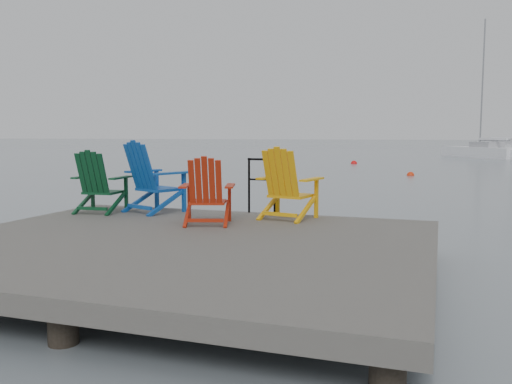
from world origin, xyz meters
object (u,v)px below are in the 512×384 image
(sailboat_near, at_px, (483,153))
(chair_blue, at_px, (152,177))
(handrail, at_px, (262,180))
(chair_red, at_px, (207,191))
(buoy_a, at_px, (411,175))
(chair_green, at_px, (99,182))
(sailboat_mid, at_px, (510,149))
(buoy_b, at_px, (354,164))
(chair_yellow, at_px, (287,184))

(sailboat_near, bearing_deg, chair_blue, -134.20)
(chair_blue, xyz_separation_m, sailboat_near, (7.67, 38.71, -0.73))
(handrail, distance_m, chair_red, 1.39)
(buoy_a, bearing_deg, chair_green, -103.41)
(chair_green, relative_size, sailboat_mid, 0.08)
(buoy_a, height_order, buoy_b, buoy_b)
(chair_green, xyz_separation_m, sailboat_near, (8.47, 39.04, -0.65))
(chair_blue, bearing_deg, buoy_a, 101.77)
(chair_green, relative_size, chair_blue, 0.87)
(handrail, bearing_deg, sailboat_near, 81.19)
(sailboat_mid, bearing_deg, chair_blue, -62.20)
(chair_green, height_order, sailboat_mid, sailboat_mid)
(sailboat_near, distance_m, sailboat_mid, 14.69)
(chair_red, xyz_separation_m, sailboat_near, (6.31, 39.56, -0.63))
(chair_red, height_order, sailboat_near, sailboat_near)
(handrail, relative_size, buoy_a, 2.73)
(handrail, relative_size, sailboat_mid, 0.07)
(sailboat_near, bearing_deg, buoy_a, -134.31)
(chair_yellow, bearing_deg, buoy_b, 107.31)
(handrail, xyz_separation_m, chair_yellow, (0.56, -0.49, -0.00))
(chair_red, xyz_separation_m, buoy_b, (-1.93, 26.54, -0.98))
(chair_red, bearing_deg, chair_green, 149.01)
(chair_green, distance_m, sailboat_near, 39.95)
(buoy_a, bearing_deg, chair_blue, -101.07)
(chair_green, height_order, buoy_a, chair_green)
(chair_blue, height_order, chair_yellow, chair_blue)
(chair_blue, bearing_deg, buoy_b, 114.09)
(handrail, height_order, chair_yellow, chair_yellow)
(chair_red, relative_size, sailboat_near, 0.09)
(buoy_b, bearing_deg, sailboat_near, 57.69)
(chair_yellow, relative_size, buoy_a, 3.24)
(chair_green, relative_size, chair_yellow, 0.94)
(handrail, bearing_deg, chair_blue, -164.34)
(handrail, bearing_deg, buoy_b, 95.23)
(handrail, xyz_separation_m, buoy_a, (1.52, 16.23, -1.04))
(sailboat_near, relative_size, sailboat_mid, 0.86)
(chair_blue, bearing_deg, chair_green, -134.46)
(sailboat_near, bearing_deg, chair_yellow, -130.88)
(sailboat_mid, xyz_separation_m, buoy_a, (-7.89, -36.25, -0.35))
(chair_green, bearing_deg, chair_red, -18.02)
(chair_red, distance_m, buoy_b, 26.63)
(chair_green, bearing_deg, sailboat_near, 73.20)
(chair_red, xyz_separation_m, chair_yellow, (0.94, 0.85, 0.06))
(chair_green, relative_size, sailboat_near, 0.09)
(chair_blue, distance_m, buoy_a, 17.07)
(chair_green, height_order, chair_blue, chair_blue)
(handrail, xyz_separation_m, buoy_b, (-2.31, 25.20, -1.04))
(handrail, distance_m, buoy_b, 25.33)
(sailboat_mid, xyz_separation_m, buoy_b, (-11.72, -27.28, -0.35))
(chair_blue, relative_size, buoy_b, 2.96)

